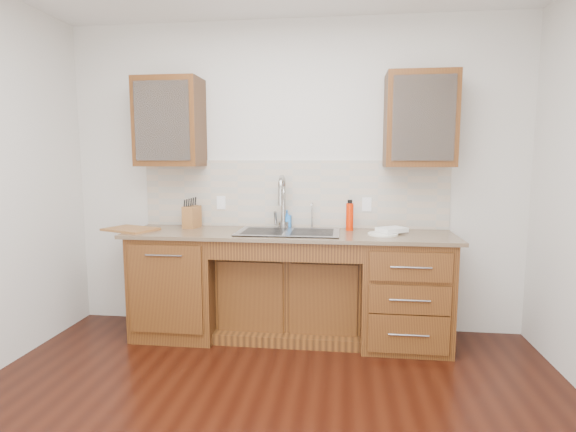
# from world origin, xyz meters

# --- Properties ---
(wall_back) EXTENTS (4.00, 0.10, 2.70)m
(wall_back) POSITION_xyz_m (0.00, 1.80, 1.35)
(wall_back) COLOR silver
(wall_back) RESTS_ON ground
(base_cabinet_left) EXTENTS (0.70, 0.62, 0.88)m
(base_cabinet_left) POSITION_xyz_m (-0.95, 1.44, 0.44)
(base_cabinet_left) COLOR #593014
(base_cabinet_left) RESTS_ON ground
(base_cabinet_center) EXTENTS (1.20, 0.44, 0.70)m
(base_cabinet_center) POSITION_xyz_m (0.00, 1.53, 0.35)
(base_cabinet_center) COLOR #593014
(base_cabinet_center) RESTS_ON ground
(base_cabinet_right) EXTENTS (0.70, 0.62, 0.88)m
(base_cabinet_right) POSITION_xyz_m (0.95, 1.44, 0.44)
(base_cabinet_right) COLOR #593014
(base_cabinet_right) RESTS_ON ground
(countertop) EXTENTS (2.70, 0.65, 0.03)m
(countertop) POSITION_xyz_m (0.00, 1.43, 0.90)
(countertop) COLOR #84705B
(countertop) RESTS_ON base_cabinet_left
(backsplash) EXTENTS (2.70, 0.02, 0.59)m
(backsplash) POSITION_xyz_m (0.00, 1.74, 1.21)
(backsplash) COLOR beige
(backsplash) RESTS_ON wall_back
(sink) EXTENTS (0.84, 0.46, 0.19)m
(sink) POSITION_xyz_m (0.00, 1.41, 0.83)
(sink) COLOR #9E9EA5
(sink) RESTS_ON countertop
(faucet) EXTENTS (0.04, 0.04, 0.40)m
(faucet) POSITION_xyz_m (-0.07, 1.64, 1.11)
(faucet) COLOR #999993
(faucet) RESTS_ON countertop
(filter_tap) EXTENTS (0.02, 0.02, 0.24)m
(filter_tap) POSITION_xyz_m (0.18, 1.65, 1.03)
(filter_tap) COLOR #999993
(filter_tap) RESTS_ON countertop
(upper_cabinet_left) EXTENTS (0.55, 0.34, 0.75)m
(upper_cabinet_left) POSITION_xyz_m (-1.05, 1.58, 1.83)
(upper_cabinet_left) COLOR #593014
(upper_cabinet_left) RESTS_ON wall_back
(upper_cabinet_right) EXTENTS (0.55, 0.34, 0.75)m
(upper_cabinet_right) POSITION_xyz_m (1.05, 1.58, 1.83)
(upper_cabinet_right) COLOR #593014
(upper_cabinet_right) RESTS_ON wall_back
(outlet_left) EXTENTS (0.08, 0.01, 0.12)m
(outlet_left) POSITION_xyz_m (-0.65, 1.73, 1.12)
(outlet_left) COLOR white
(outlet_left) RESTS_ON backsplash
(outlet_right) EXTENTS (0.08, 0.01, 0.12)m
(outlet_right) POSITION_xyz_m (0.65, 1.73, 1.12)
(outlet_right) COLOR white
(outlet_right) RESTS_ON backsplash
(soap_bottle) EXTENTS (0.07, 0.07, 0.16)m
(soap_bottle) POSITION_xyz_m (-0.04, 1.68, 0.99)
(soap_bottle) COLOR #2A85F0
(soap_bottle) RESTS_ON countertop
(water_bottle) EXTENTS (0.06, 0.06, 0.23)m
(water_bottle) POSITION_xyz_m (0.50, 1.59, 1.03)
(water_bottle) COLOR red
(water_bottle) RESTS_ON countertop
(plate) EXTENTS (0.26, 0.26, 0.01)m
(plate) POSITION_xyz_m (0.77, 1.40, 0.92)
(plate) COLOR white
(plate) RESTS_ON countertop
(dish_towel) EXTENTS (0.27, 0.26, 0.03)m
(dish_towel) POSITION_xyz_m (0.84, 1.47, 0.94)
(dish_towel) COLOR silver
(dish_towel) RESTS_ON plate
(knife_block) EXTENTS (0.13, 0.19, 0.19)m
(knife_block) POSITION_xyz_m (-0.88, 1.58, 1.01)
(knife_block) COLOR brown
(knife_block) RESTS_ON countertop
(cutting_board) EXTENTS (0.49, 0.42, 0.02)m
(cutting_board) POSITION_xyz_m (-1.35, 1.37, 0.92)
(cutting_board) COLOR brown
(cutting_board) RESTS_ON countertop
(cup_left_a) EXTENTS (0.17, 0.17, 0.10)m
(cup_left_a) POSITION_xyz_m (-1.10, 1.58, 1.78)
(cup_left_a) COLOR silver
(cup_left_a) RESTS_ON upper_cabinet_left
(cup_left_b) EXTENTS (0.12, 0.12, 0.10)m
(cup_left_b) POSITION_xyz_m (-0.90, 1.58, 1.77)
(cup_left_b) COLOR white
(cup_left_b) RESTS_ON upper_cabinet_left
(cup_right_a) EXTENTS (0.16, 0.16, 0.10)m
(cup_right_a) POSITION_xyz_m (0.94, 1.58, 1.77)
(cup_right_a) COLOR silver
(cup_right_a) RESTS_ON upper_cabinet_right
(cup_right_b) EXTENTS (0.12, 0.12, 0.08)m
(cup_right_b) POSITION_xyz_m (1.16, 1.58, 1.77)
(cup_right_b) COLOR white
(cup_right_b) RESTS_ON upper_cabinet_right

